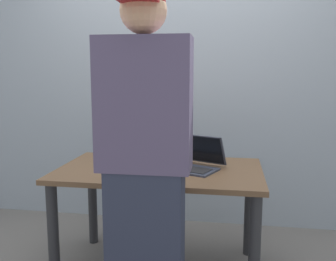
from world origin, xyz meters
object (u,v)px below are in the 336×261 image
laptop (196,161)px  coffee_mug (125,171)px  person_figure (145,162)px  beer_bottle_green (111,144)px  beer_bottle_amber (123,146)px  beer_bottle_dark (126,150)px

laptop → coffee_mug: size_ratio=3.97×
laptop → person_figure: size_ratio=0.24×
beer_bottle_green → beer_bottle_amber: bearing=-3.5°
laptop → beer_bottle_amber: bearing=162.7°
beer_bottle_dark → coffee_mug: bearing=-74.8°
person_figure → coffee_mug: person_figure is taller
beer_bottle_amber → beer_bottle_green: bearing=176.5°
laptop → beer_bottle_amber: beer_bottle_amber is taller
beer_bottle_dark → coffee_mug: beer_bottle_dark is taller
beer_bottle_amber → coffee_mug: 0.49m
beer_bottle_amber → person_figure: size_ratio=0.16×
beer_bottle_amber → laptop: bearing=-17.3°
beer_bottle_amber → coffee_mug: size_ratio=2.67×
person_figure → beer_bottle_green: bearing=118.0°
beer_bottle_amber → coffee_mug: (0.15, -0.47, -0.06)m
laptop → beer_bottle_amber: size_ratio=1.49×
coffee_mug → person_figure: bearing=-60.2°
beer_bottle_green → person_figure: bearing=-62.0°
person_figure → coffee_mug: size_ratio=16.74×
beer_bottle_amber → coffee_mug: bearing=-72.4°
beer_bottle_amber → beer_bottle_green: (-0.09, 0.01, 0.01)m
laptop → beer_bottle_green: 0.65m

